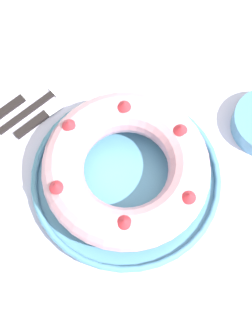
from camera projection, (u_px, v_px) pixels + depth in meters
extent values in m
plane|color=gray|center=(124.00, 252.00, 1.61)|extent=(8.00, 8.00, 0.00)
cube|color=silver|center=(123.00, 172.00, 0.91)|extent=(1.18, 1.29, 0.03)
cylinder|color=brown|center=(150.00, 0.00, 1.56)|extent=(0.06, 0.06, 0.74)
cylinder|color=#518EB2|center=(126.00, 179.00, 0.88)|extent=(0.34, 0.34, 0.01)
torus|color=#518EB2|center=(126.00, 177.00, 0.87)|extent=(0.36, 0.36, 0.01)
torus|color=#E09EAD|center=(126.00, 168.00, 0.83)|extent=(0.30, 0.30, 0.08)
cone|color=red|center=(181.00, 128.00, 0.81)|extent=(0.03, 0.03, 0.02)
cone|color=red|center=(124.00, 104.00, 0.83)|extent=(0.03, 0.03, 0.02)
cone|color=red|center=(69.00, 124.00, 0.82)|extent=(0.03, 0.03, 0.02)
cone|color=red|center=(56.00, 186.00, 0.77)|extent=(0.03, 0.03, 0.02)
cone|color=red|center=(124.00, 221.00, 0.75)|extent=(0.03, 0.03, 0.02)
cone|color=red|center=(189.00, 196.00, 0.77)|extent=(0.04, 0.04, 0.02)
cube|color=black|center=(26.00, 113.00, 0.94)|extent=(0.01, 0.13, 0.01)
cube|color=silver|center=(63.00, 86.00, 0.96)|extent=(0.02, 0.05, 0.01)
cube|color=black|center=(5.00, 111.00, 0.94)|extent=(0.02, 0.09, 0.01)
cube|color=silver|center=(45.00, 82.00, 0.96)|extent=(0.02, 0.11, 0.00)
cube|color=black|center=(32.00, 125.00, 0.93)|extent=(0.02, 0.08, 0.01)
cube|color=silver|center=(65.00, 100.00, 0.95)|extent=(0.02, 0.09, 0.00)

